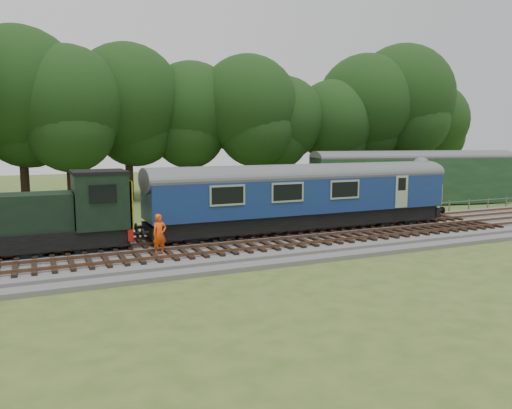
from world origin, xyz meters
name	(u,v)px	position (x,y,z in m)	size (l,w,h in m)	color
ground	(217,250)	(0.00, 0.00, 0.00)	(120.00, 120.00, 0.00)	#3B561F
ballast	(217,247)	(0.00, 0.00, 0.17)	(70.00, 7.00, 0.35)	#4C4C4F
track_north	(208,237)	(0.00, 1.40, 0.42)	(67.20, 2.40, 0.21)	black
track_south	(228,248)	(0.00, -1.60, 0.42)	(67.20, 2.40, 0.21)	black
fence	(191,234)	(0.00, 4.50, 0.00)	(64.00, 0.12, 1.00)	#6B6054
tree_line	(135,200)	(0.00, 22.00, 0.00)	(70.00, 8.00, 18.00)	black
dmu_railcar	(304,191)	(5.80, 1.40, 2.61)	(18.05, 2.86, 3.88)	black
shunter_loco	(39,218)	(-8.13, 1.40, 1.97)	(8.91, 2.60, 3.38)	black
worker	(160,234)	(-3.17, -1.20, 1.28)	(0.68, 0.44, 1.86)	#FF4C0D
parked_coach	(413,175)	(21.00, 9.69, 2.50)	(17.67, 6.47, 4.45)	#16311D
shed	(405,181)	(25.36, 15.63, 1.42)	(4.03, 4.03, 2.79)	#16311D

